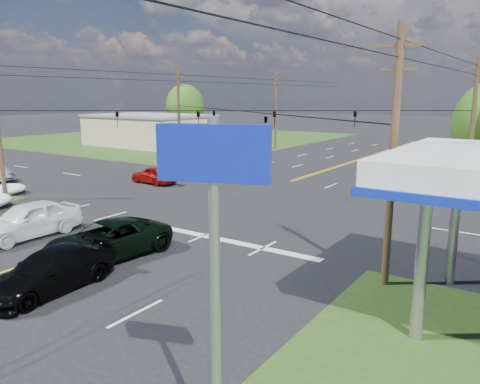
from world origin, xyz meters
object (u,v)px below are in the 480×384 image
Objects in this scene: tree_far_l at (185,106)px; pickup_dkgreen at (107,240)px; pole_se at (393,155)px; pole_left_far at (276,109)px; polesign_se at (214,209)px; suv_black at (50,271)px; pole_nw at (179,117)px; pickup_white at (28,220)px; pole_ne at (472,127)px; retail_nw at (150,131)px.

tree_far_l is 56.47m from pickup_dkgreen.
pole_se is 60.88m from tree_far_l.
pole_left_far reaches higher than polesign_se.
pole_se reaches higher than suv_black.
pickup_white is (9.31, -22.04, -4.02)m from pole_nw.
pole_nw reaches higher than pickup_white.
suv_black is 11.37m from polesign_se.
pole_ne is at bearing 65.66° from suv_black.
pole_se is 0.95× the size of pole_left_far.
polesign_se is at bearing -90.00° from pole_ne.
retail_nw is 1.68× the size of pole_se.
pole_ne is 32.20m from pole_left_far.
pole_left_far is 1.15× the size of tree_far_l.
pickup_white is at bearing -67.11° from pole_nw.
pickup_white is at bearing 150.69° from suv_black.
polesign_se is (0.00, -10.58, 0.18)m from pole_se.
pole_se is at bearing -54.90° from pole_left_far.
pole_se is 31.62m from pole_nw.
suv_black is (16.00, -25.38, -4.17)m from pole_nw.
pickup_white is 18.41m from polesign_se.
pole_nw is (17.00, -13.00, 2.92)m from retail_nw.
pole_nw is 24.26m from pickup_white.
pole_nw is 38.63m from polesign_se.
pole_nw is at bearing 132.30° from polesign_se.
pole_se is 18.00m from pole_ne.
pickup_white is (28.31, -45.04, -4.30)m from tree_far_l.
pole_nw is at bearing -37.41° from retail_nw.
pole_nw reaches higher than suv_black.
pickup_dkgreen is (-11.02, -21.88, -4.11)m from pole_ne.
pole_left_far is 1.96× the size of suv_black.
pole_nw reaches higher than tree_far_l.
suv_black is at bearing -111.51° from pole_ne.
pickup_dkgreen is at bearing -52.87° from tree_far_l.
polesign_se is (16.69, -6.53, 4.20)m from pickup_white.
pole_ne is at bearing -36.16° from pole_left_far.
polesign_se is at bearing -47.70° from pole_nw.
pickup_dkgreen is at bearing -116.72° from pole_ne.
polesign_se is at bearing -25.13° from pickup_dkgreen.
pole_nw is 1.64× the size of pickup_dkgreen.
polesign_se is at bearing -44.04° from retail_nw.
pickup_dkgreen is (14.98, -40.88, -4.36)m from pole_left_far.
tree_far_l is (-45.00, 41.00, 0.28)m from pole_se.
polesign_se reaches higher than pickup_white.
pole_left_far is at bearing 90.00° from pole_nw.
tree_far_l is at bearing 131.10° from polesign_se.
pole_nw is at bearing -90.00° from pole_left_far.
retail_nw reaches higher than suv_black.
pole_left_far is 1.50× the size of polesign_se.
pickup_dkgreen is 1.13× the size of suv_black.
pole_se is 1.42× the size of polesign_se.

